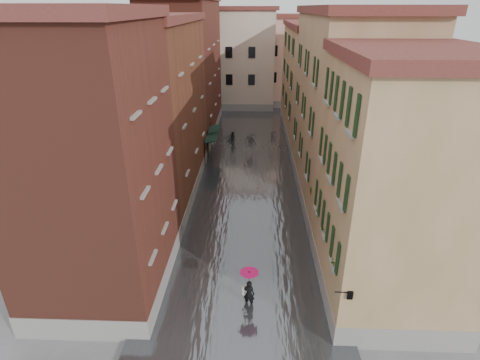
# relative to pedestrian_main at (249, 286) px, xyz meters

# --- Properties ---
(ground) EXTENTS (120.00, 120.00, 0.00)m
(ground) POSITION_rel_pedestrian_main_xyz_m (-0.31, 3.62, -1.26)
(ground) COLOR slate
(ground) RESTS_ON ground
(floodwater) EXTENTS (10.00, 60.00, 0.20)m
(floodwater) POSITION_rel_pedestrian_main_xyz_m (-0.31, 16.62, -1.16)
(floodwater) COLOR #4C5054
(floodwater) RESTS_ON ground
(building_left_near) EXTENTS (6.00, 8.00, 13.00)m
(building_left_near) POSITION_rel_pedestrian_main_xyz_m (-7.31, 1.62, 5.24)
(building_left_near) COLOR brown
(building_left_near) RESTS_ON ground
(building_left_mid) EXTENTS (6.00, 14.00, 12.50)m
(building_left_mid) POSITION_rel_pedestrian_main_xyz_m (-7.31, 12.62, 4.99)
(building_left_mid) COLOR brown
(building_left_mid) RESTS_ON ground
(building_left_far) EXTENTS (6.00, 16.00, 14.00)m
(building_left_far) POSITION_rel_pedestrian_main_xyz_m (-7.31, 27.62, 5.74)
(building_left_far) COLOR brown
(building_left_far) RESTS_ON ground
(building_right_near) EXTENTS (6.00, 8.00, 11.50)m
(building_right_near) POSITION_rel_pedestrian_main_xyz_m (6.69, 1.62, 4.49)
(building_right_near) COLOR #937D4C
(building_right_near) RESTS_ON ground
(building_right_mid) EXTENTS (6.00, 14.00, 13.00)m
(building_right_mid) POSITION_rel_pedestrian_main_xyz_m (6.69, 12.62, 5.24)
(building_right_mid) COLOR tan
(building_right_mid) RESTS_ON ground
(building_right_far) EXTENTS (6.00, 16.00, 11.50)m
(building_right_far) POSITION_rel_pedestrian_main_xyz_m (6.69, 27.62, 4.49)
(building_right_far) COLOR #937D4C
(building_right_far) RESTS_ON ground
(building_end_cream) EXTENTS (12.00, 9.00, 13.00)m
(building_end_cream) POSITION_rel_pedestrian_main_xyz_m (-3.31, 41.62, 5.24)
(building_end_cream) COLOR beige
(building_end_cream) RESTS_ON ground
(building_end_pink) EXTENTS (10.00, 9.00, 12.00)m
(building_end_pink) POSITION_rel_pedestrian_main_xyz_m (5.69, 43.62, 4.74)
(building_end_pink) COLOR #D1A793
(building_end_pink) RESTS_ON ground
(awning_near) EXTENTS (1.09, 2.88, 2.80)m
(awning_near) POSITION_rel_pedestrian_main_xyz_m (-3.80, 18.44, 1.20)
(awning_near) COLOR black
(awning_near) RESTS_ON ground
(awning_far) EXTENTS (1.09, 3.25, 2.80)m
(awning_far) POSITION_rel_pedestrian_main_xyz_m (-3.80, 20.69, 1.21)
(awning_far) COLOR black
(awning_far) RESTS_ON ground
(wall_lantern) EXTENTS (0.71, 0.22, 0.35)m
(wall_lantern) POSITION_rel_pedestrian_main_xyz_m (4.02, -2.38, 1.74)
(wall_lantern) COLOR black
(wall_lantern) RESTS_ON ground
(window_planters) EXTENTS (0.59, 8.10, 0.84)m
(window_planters) POSITION_rel_pedestrian_main_xyz_m (3.81, 2.86, 2.25)
(window_planters) COLOR brown
(window_planters) RESTS_ON ground
(pedestrian_main) EXTENTS (0.93, 0.93, 2.06)m
(pedestrian_main) POSITION_rel_pedestrian_main_xyz_m (0.00, 0.00, 0.00)
(pedestrian_main) COLOR black
(pedestrian_main) RESTS_ON ground
(pedestrian_far) EXTENTS (0.85, 0.77, 1.41)m
(pedestrian_far) POSITION_rel_pedestrian_main_xyz_m (-2.11, 23.76, -0.56)
(pedestrian_far) COLOR black
(pedestrian_far) RESTS_ON ground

